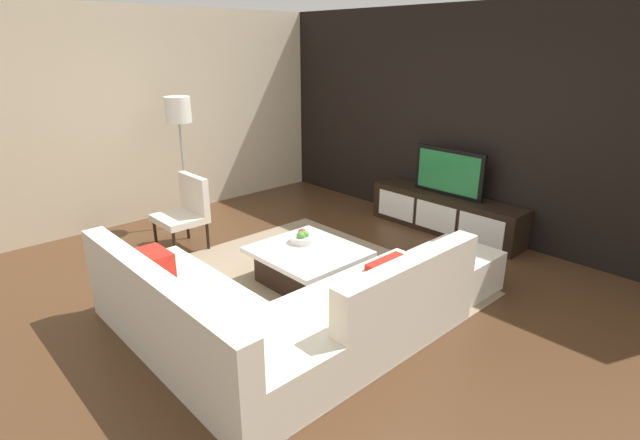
% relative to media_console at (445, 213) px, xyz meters
% --- Properties ---
extents(ground_plane, '(14.00, 14.00, 0.00)m').
position_rel_media_console_xyz_m(ground_plane, '(0.00, -2.40, -0.25)').
color(ground_plane, '#4C301C').
extents(feature_wall_back, '(6.40, 0.12, 2.80)m').
position_rel_media_console_xyz_m(feature_wall_back, '(0.00, 0.30, 1.15)').
color(feature_wall_back, black).
rests_on(feature_wall_back, ground).
extents(side_wall_left, '(0.12, 5.20, 2.80)m').
position_rel_media_console_xyz_m(side_wall_left, '(-3.20, -2.20, 1.15)').
color(side_wall_left, beige).
rests_on(side_wall_left, ground).
extents(area_rug, '(3.00, 2.75, 0.01)m').
position_rel_media_console_xyz_m(area_rug, '(-0.10, -2.40, -0.24)').
color(area_rug, gray).
rests_on(area_rug, ground).
extents(media_console, '(2.08, 0.45, 0.50)m').
position_rel_media_console_xyz_m(media_console, '(0.00, 0.00, 0.00)').
color(media_console, black).
rests_on(media_console, ground).
extents(television, '(0.98, 0.06, 0.60)m').
position_rel_media_console_xyz_m(television, '(0.00, 0.00, 0.55)').
color(television, black).
rests_on(television, media_console).
extents(sectional_couch, '(2.40, 2.43, 0.81)m').
position_rel_media_console_xyz_m(sectional_couch, '(0.52, -3.24, 0.03)').
color(sectional_couch, beige).
rests_on(sectional_couch, ground).
extents(coffee_table, '(1.03, 0.94, 0.38)m').
position_rel_media_console_xyz_m(coffee_table, '(-0.10, -2.30, -0.05)').
color(coffee_table, black).
rests_on(coffee_table, ground).
extents(accent_chair_near, '(0.57, 0.51, 0.87)m').
position_rel_media_console_xyz_m(accent_chair_near, '(-1.82, -2.70, 0.24)').
color(accent_chair_near, black).
rests_on(accent_chair_near, ground).
extents(floor_lamp, '(0.32, 0.32, 1.71)m').
position_rel_media_console_xyz_m(floor_lamp, '(-2.48, -2.35, 1.20)').
color(floor_lamp, '#A5A5AA').
rests_on(floor_lamp, ground).
extents(ottoman, '(0.70, 0.70, 0.40)m').
position_rel_media_console_xyz_m(ottoman, '(0.97, -1.28, -0.05)').
color(ottoman, beige).
rests_on(ottoman, ground).
extents(fruit_bowl, '(0.28, 0.28, 0.13)m').
position_rel_media_console_xyz_m(fruit_bowl, '(-0.28, -2.20, 0.18)').
color(fruit_bowl, silver).
rests_on(fruit_bowl, coffee_table).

